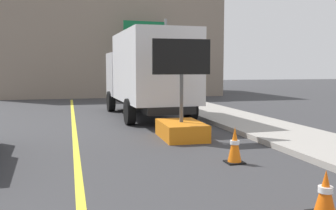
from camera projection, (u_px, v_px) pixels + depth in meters
lane_center_stripe at (80, 190)px, 6.04m from camera, size 0.14×36.00×0.01m
arrow_board_trailer at (181, 121)px, 10.48m from camera, size 1.60×1.83×2.70m
box_truck at (148, 72)px, 14.93m from camera, size 2.69×6.80×3.24m
highway_guide_sign at (154, 44)px, 23.83m from camera, size 2.78×0.39×5.00m
far_building_block at (108, 50)px, 29.31m from camera, size 14.93×9.76×6.67m
traffic_cone_near_sign at (325, 193)px, 4.98m from camera, size 0.36×0.36×0.61m
traffic_cone_mid_lane at (235, 145)px, 7.75m from camera, size 0.36×0.36×0.75m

